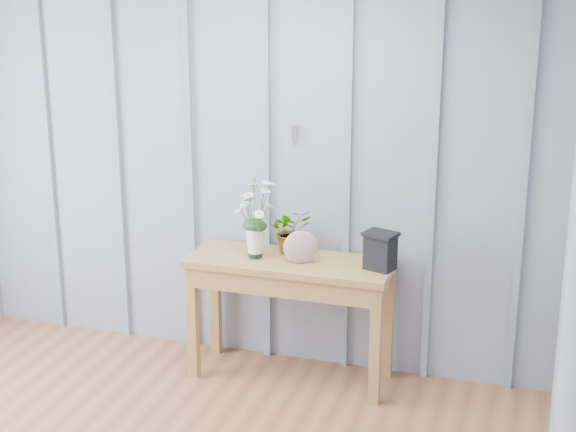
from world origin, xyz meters
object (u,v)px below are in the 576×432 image
(felt_disc_vessel, at_px, (301,247))
(carved_box, at_px, (380,250))
(sideboard, at_px, (291,278))
(daisy_vase, at_px, (255,205))

(felt_disc_vessel, bearing_deg, carved_box, -15.11)
(sideboard, bearing_deg, carved_box, -0.25)
(sideboard, distance_m, felt_disc_vessel, 0.23)
(carved_box, bearing_deg, felt_disc_vessel, -174.49)
(felt_disc_vessel, relative_size, carved_box, 0.91)
(daisy_vase, bearing_deg, felt_disc_vessel, -3.69)
(daisy_vase, relative_size, carved_box, 2.34)
(sideboard, height_order, felt_disc_vessel, felt_disc_vessel)
(sideboard, xyz_separation_m, felt_disc_vessel, (0.07, -0.05, 0.21))
(sideboard, bearing_deg, felt_disc_vessel, -31.89)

